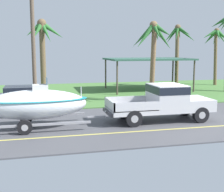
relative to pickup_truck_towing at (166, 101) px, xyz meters
name	(u,v)px	position (x,y,z in m)	size (l,w,h in m)	color
ground	(136,96)	(1.18, 8.45, -1.05)	(36.00, 22.00, 0.11)	#4C4C51
pickup_truck_towing	(166,101)	(0.00, 0.00, 0.00)	(5.59, 2.05, 1.87)	silver
boat_on_trailer	(35,104)	(-6.54, 0.00, 0.09)	(5.99, 2.32, 2.37)	gray
parked_sedan_near	(28,97)	(-7.02, 5.25, -0.37)	(4.33, 1.89, 1.38)	#99999E
carport_awning	(148,60)	(3.14, 11.15, 1.69)	(7.22, 4.71, 2.86)	#4C4238
palm_tree_near_left	(216,42)	(11.12, 13.35, 3.36)	(2.89, 2.93, 5.74)	brown
palm_tree_near_right	(178,41)	(6.81, 12.98, 3.41)	(3.25, 2.85, 5.99)	brown
palm_tree_mid	(153,41)	(1.24, 5.17, 3.17)	(3.01, 2.80, 5.52)	brown
palm_tree_far_left	(43,41)	(-5.89, 9.42, 3.26)	(2.96, 2.79, 5.90)	brown
utility_pole	(33,33)	(-6.55, 4.58, 3.57)	(0.24, 1.80, 8.90)	brown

